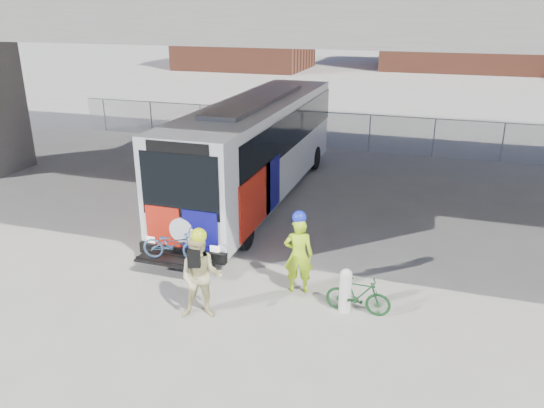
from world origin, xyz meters
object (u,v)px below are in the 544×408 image
at_px(bollard, 345,289).
at_px(cyclist_tan, 201,276).
at_px(cyclist_hivis, 299,253).
at_px(bike_parked, 358,295).
at_px(bus, 257,142).

bearing_deg(bollard, cyclist_tan, -157.60).
xyz_separation_m(cyclist_hivis, cyclist_tan, (-1.77, -1.82, 0.00)).
bearing_deg(bike_parked, cyclist_hivis, 71.03).
bearing_deg(cyclist_hivis, bike_parked, 147.08).
xyz_separation_m(bollard, bike_parked, (0.30, 0.01, -0.13)).
bearing_deg(bike_parked, bus, 35.71).
distance_m(bollard, bike_parked, 0.33).
distance_m(cyclist_hivis, cyclist_tan, 2.54).
height_order(bollard, cyclist_tan, cyclist_tan).
xyz_separation_m(cyclist_hivis, bike_parked, (1.59, -0.55, -0.58)).
height_order(bus, cyclist_tan, bus).
distance_m(bollard, cyclist_hivis, 1.48).
xyz_separation_m(bollard, cyclist_hivis, (-1.29, 0.56, 0.46)).
distance_m(bus, bike_parked, 8.62).
distance_m(bollard, cyclist_tan, 3.34).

